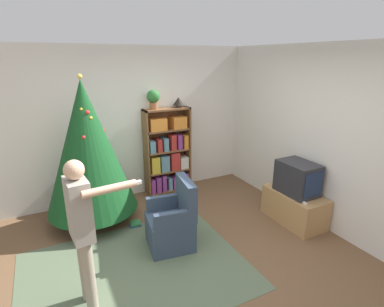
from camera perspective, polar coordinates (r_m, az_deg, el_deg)
name	(u,v)px	position (r m, az deg, el deg)	size (l,w,h in m)	color
ground_plane	(197,262)	(3.91, 1.05, -19.96)	(14.00, 14.00, 0.00)	brown
wall_back	(136,123)	(5.35, -10.54, 5.66)	(8.00, 0.10, 2.60)	silver
wall_right	(330,140)	(4.61, 24.76, 2.37)	(0.10, 8.00, 2.60)	silver
area_rug	(136,270)	(3.85, -10.62, -21.03)	(2.55, 1.96, 0.01)	#56664C
bookshelf	(168,153)	(5.45, -4.63, 0.05)	(0.83, 0.27, 1.56)	brown
tv_stand	(294,207)	(4.86, 18.89, -9.62)	(0.50, 0.92, 0.47)	tan
television	(298,178)	(4.67, 19.49, -4.43)	(0.41, 0.58, 0.48)	#28282D
game_remote	(303,202)	(4.49, 20.36, -8.62)	(0.04, 0.12, 0.02)	white
christmas_tree	(88,148)	(4.52, -19.27, 1.03)	(1.31, 1.31, 2.20)	#4C3323
armchair	(173,223)	(4.04, -3.70, -13.15)	(0.64, 0.63, 0.92)	#334256
standing_person	(82,225)	(3.03, -20.20, -12.64)	(0.66, 0.47, 1.56)	#9E937F
potted_plant	(153,98)	(5.16, -7.38, 10.44)	(0.22, 0.22, 0.33)	#935B38
table_lamp	(179,102)	(5.34, -2.58, 9.85)	(0.20, 0.20, 0.18)	#473828
book_pile_near_tree	(136,224)	(4.67, -10.71, -13.01)	(0.19, 0.18, 0.05)	#284C93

